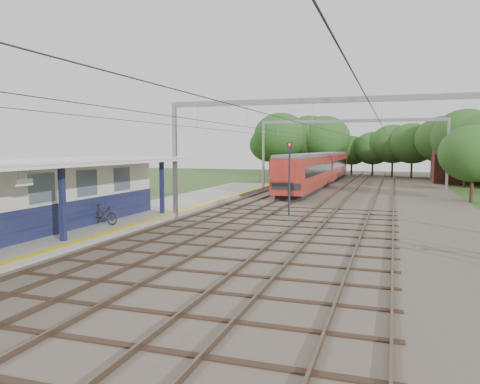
% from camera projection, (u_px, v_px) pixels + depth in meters
% --- Properties ---
extents(ground, '(160.00, 160.00, 0.00)m').
position_uv_depth(ground, '(97.00, 309.00, 12.55)').
color(ground, '#2D4C1E').
rests_on(ground, ground).
extents(ballast_bed, '(18.00, 90.00, 0.10)m').
position_uv_depth(ballast_bed, '(350.00, 198.00, 39.67)').
color(ballast_bed, '#473D33').
rests_on(ballast_bed, ground).
extents(platform, '(5.00, 52.00, 0.35)m').
position_uv_depth(platform, '(131.00, 217.00, 28.10)').
color(platform, gray).
rests_on(platform, ground).
extents(yellow_stripe, '(0.45, 52.00, 0.01)m').
position_uv_depth(yellow_stripe, '(164.00, 216.00, 27.39)').
color(yellow_stripe, yellow).
rests_on(yellow_stripe, platform).
extents(station_building, '(3.41, 18.00, 3.40)m').
position_uv_depth(station_building, '(24.00, 197.00, 21.74)').
color(station_building, beige).
rests_on(station_building, platform).
extents(canopy, '(6.40, 20.00, 3.44)m').
position_uv_depth(canopy, '(25.00, 163.00, 20.30)').
color(canopy, '#12173B').
rests_on(canopy, platform).
extents(rail_tracks, '(11.80, 88.00, 0.15)m').
position_uv_depth(rail_tracks, '(320.00, 196.00, 40.44)').
color(rail_tracks, brown).
rests_on(rail_tracks, ballast_bed).
extents(catenary_system, '(17.22, 88.00, 7.00)m').
position_uv_depth(catenary_system, '(337.00, 132.00, 34.89)').
color(catenary_system, gray).
rests_on(catenary_system, ground).
extents(tree_band, '(31.72, 30.88, 8.82)m').
position_uv_depth(tree_band, '(367.00, 144.00, 64.91)').
color(tree_band, '#382619').
rests_on(tree_band, ground).
extents(house_far, '(8.00, 6.12, 8.66)m').
position_uv_depth(house_far, '(468.00, 157.00, 56.45)').
color(house_far, brown).
rests_on(house_far, ground).
extents(bicycle, '(1.81, 0.73, 1.06)m').
position_uv_depth(bicycle, '(104.00, 214.00, 24.21)').
color(bicycle, black).
rests_on(bicycle, platform).
extents(train, '(2.77, 34.52, 3.65)m').
position_uv_depth(train, '(320.00, 168.00, 52.85)').
color(train, black).
rests_on(train, ballast_bed).
extents(signal_post, '(0.34, 0.29, 4.65)m').
position_uv_depth(signal_post, '(289.00, 169.00, 28.80)').
color(signal_post, black).
rests_on(signal_post, ground).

